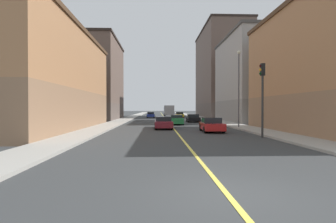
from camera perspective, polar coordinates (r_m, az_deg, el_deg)
The scene contains 17 objects.
ground_plane at distance 7.42m, azimuth 12.20°, elevation -16.52°, with size 400.00×400.00×0.00m, color #333637.
sidewalk_left at distance 56.72m, azimuth 7.39°, elevation -1.43°, with size 2.73×168.00×0.15m, color #9E9B93.
sidewalk_right at distance 56.22m, azimuth -8.46°, elevation -1.45°, with size 2.73×168.00×0.15m, color #9E9B93.
lane_center_stripe at distance 55.93m, azimuth -0.50°, elevation -1.52°, with size 0.16×154.00×0.01m, color #E5D14C.
building_left_mid at distance 45.64m, azimuth 17.80°, elevation 6.45°, with size 9.64×16.35×13.53m.
building_left_far at distance 67.87m, azimuth 11.09°, elevation 7.80°, with size 9.64×22.41×21.12m.
building_right_corner at distance 30.58m, azimuth -25.66°, elevation 6.19°, with size 9.64×24.39×10.28m.
building_right_midblock at distance 53.69m, azimuth -15.37°, elevation 6.32°, with size 9.64×17.01×14.89m.
traffic_light_left_near at distance 21.37m, azimuth 19.13°, elevation 4.42°, with size 0.40×0.32×5.49m.
street_lamp_left_near at distance 30.45m, azimuth 14.58°, elevation 6.07°, with size 0.36×0.36×8.23m.
car_yellow at distance 62.04m, azimuth 2.45°, elevation -0.70°, with size 1.90×4.18×1.31m.
car_maroon at distance 28.91m, azimuth -0.96°, elevation -2.37°, with size 1.88×4.51×1.31m.
car_green at distance 36.00m, azimuth 1.77°, elevation -1.75°, with size 1.87×4.43×1.31m.
car_red at distance 25.51m, azimuth 9.10°, elevation -2.78°, with size 1.94×4.27×1.32m.
car_black at distance 42.84m, azimuth 5.27°, elevation -1.41°, with size 2.01×4.13×1.25m.
car_blue at distance 62.98m, azimuth -3.67°, elevation -0.70°, with size 1.95×4.36×1.30m.
box_truck at distance 71.19m, azimuth 0.18°, elevation 0.22°, with size 2.54×7.35×2.86m.
Camera 1 is at (-1.78, -6.86, 2.20)m, focal length 29.14 mm.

